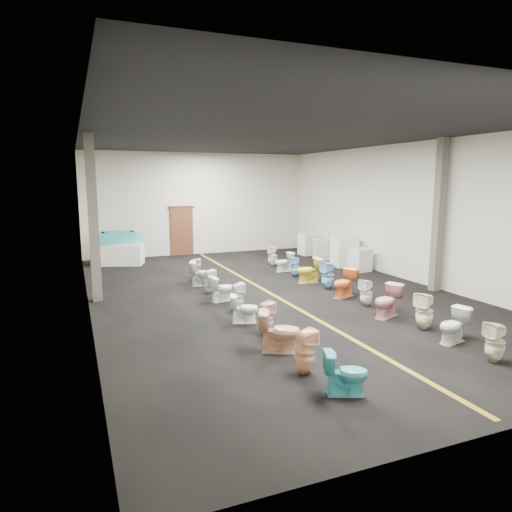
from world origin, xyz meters
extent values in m
plane|color=black|center=(0.00, 0.00, 0.00)|extent=(16.00, 16.00, 0.00)
plane|color=black|center=(0.00, 0.00, 4.50)|extent=(16.00, 16.00, 0.00)
plane|color=beige|center=(0.00, 8.00, 2.25)|extent=(10.00, 0.00, 10.00)
plane|color=beige|center=(-5.00, 0.00, 2.25)|extent=(0.00, 16.00, 16.00)
plane|color=beige|center=(5.00, 0.00, 2.25)|extent=(0.00, 16.00, 16.00)
cube|color=olive|center=(0.00, 0.00, 0.00)|extent=(0.12, 15.60, 0.01)
cube|color=#562D19|center=(-0.80, 7.94, 1.05)|extent=(1.00, 0.10, 2.10)
cube|color=#331C11|center=(-0.80, 7.95, 2.12)|extent=(1.15, 0.08, 0.10)
cube|color=#59544C|center=(-4.75, 1.00, 2.25)|extent=(0.25, 0.25, 4.50)
cube|color=#59544C|center=(4.75, -1.50, 2.25)|extent=(0.25, 0.25, 4.50)
cube|color=white|center=(-3.66, 6.51, 0.41)|extent=(2.03, 1.44, 0.82)
cube|color=teal|center=(-3.66, 6.51, 1.05)|extent=(1.21, 0.68, 0.50)
cylinder|color=teal|center=(-4.26, 6.52, 1.05)|extent=(0.66, 0.66, 0.50)
cylinder|color=teal|center=(-3.06, 6.50, 1.05)|extent=(0.66, 0.66, 0.50)
cube|color=teal|center=(-3.66, 6.51, 1.25)|extent=(1.00, 0.48, 0.20)
cube|color=beige|center=(4.40, 1.86, 0.41)|extent=(0.71, 0.71, 0.83)
cube|color=silver|center=(4.40, 2.91, 0.57)|extent=(0.91, 0.91, 1.14)
cube|color=beige|center=(4.40, 4.55, 0.42)|extent=(0.94, 0.94, 0.84)
cube|color=silver|center=(4.40, 5.87, 0.47)|extent=(0.68, 0.68, 0.93)
imported|color=#3EA8B3|center=(-1.51, -6.32, 0.35)|extent=(0.78, 0.62, 0.69)
imported|color=#ECB089|center=(-1.72, -5.39, 0.39)|extent=(0.41, 0.40, 0.78)
imported|color=#DBA682|center=(-1.70, -4.32, 0.41)|extent=(0.92, 0.75, 0.82)
imported|color=#DEA39B|center=(-1.56, -3.31, 0.37)|extent=(0.40, 0.39, 0.73)
imported|color=white|center=(-1.69, -2.34, 0.33)|extent=(0.74, 0.55, 0.67)
imported|color=silver|center=(-1.50, -1.34, 0.36)|extent=(0.37, 0.36, 0.72)
imported|color=white|center=(-1.59, -0.30, 0.35)|extent=(0.76, 0.53, 0.71)
imported|color=silver|center=(-1.65, 0.68, 0.35)|extent=(0.41, 0.41, 0.71)
imported|color=silver|center=(-1.59, 1.69, 0.39)|extent=(0.88, 0.69, 0.79)
imported|color=silver|center=(-1.56, 2.67, 0.36)|extent=(0.44, 0.43, 0.73)
imported|color=beige|center=(1.72, -6.24, 0.38)|extent=(0.36, 0.35, 0.75)
imported|color=silver|center=(1.79, -5.19, 0.36)|extent=(0.79, 0.56, 0.72)
imported|color=#F4E8C4|center=(1.83, -4.30, 0.42)|extent=(0.49, 0.48, 0.85)
imported|color=#D38F8C|center=(1.66, -3.23, 0.40)|extent=(0.90, 0.70, 0.81)
imported|color=white|center=(1.79, -2.21, 0.36)|extent=(0.41, 0.40, 0.72)
imported|color=orange|center=(1.77, -1.20, 0.40)|extent=(0.91, 0.72, 0.81)
imported|color=#82C1F2|center=(1.84, -0.18, 0.43)|extent=(0.43, 0.42, 0.86)
imported|color=#F0DB4A|center=(1.73, 0.84, 0.41)|extent=(0.86, 0.58, 0.81)
imported|color=#76B1EA|center=(1.74, 1.81, 0.35)|extent=(0.40, 0.39, 0.71)
imported|color=white|center=(1.78, 2.81, 0.35)|extent=(0.70, 0.42, 0.70)
imported|color=#F5EACC|center=(1.83, 3.93, 0.40)|extent=(0.45, 0.45, 0.81)
camera|label=1|loc=(-5.26, -11.94, 3.26)|focal=32.00mm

